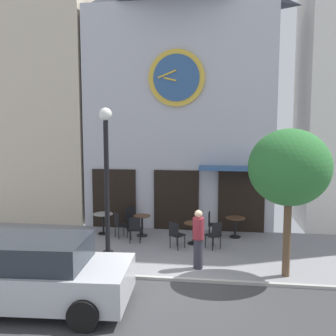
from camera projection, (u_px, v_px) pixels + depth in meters
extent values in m
cube|color=gray|center=(188.00, 251.00, 12.08)|extent=(26.06, 4.89, 0.05)
cube|color=#A8A5A0|center=(181.00, 279.00, 9.69)|extent=(26.06, 0.12, 0.08)
cube|color=#B2B2BC|center=(180.00, 118.00, 15.46)|extent=(7.37, 2.76, 8.58)
cylinder|color=gold|center=(176.00, 78.00, 13.87)|extent=(2.10, 0.10, 2.10)
cylinder|color=#2D5184|center=(176.00, 78.00, 13.81)|extent=(1.72, 0.04, 1.72)
cube|color=gold|center=(170.00, 79.00, 13.81)|extent=(0.47, 0.03, 0.17)
cube|color=gold|center=(167.00, 74.00, 13.80)|extent=(0.71, 0.03, 0.32)
cube|color=black|center=(114.00, 198.00, 14.73)|extent=(1.72, 0.10, 2.30)
cube|color=black|center=(176.00, 200.00, 14.41)|extent=(1.72, 0.10, 2.30)
cube|color=black|center=(241.00, 202.00, 14.09)|extent=(1.72, 0.10, 2.30)
cube|color=#33568C|center=(231.00, 168.00, 13.69)|extent=(2.36, 0.90, 0.12)
cube|color=beige|center=(23.00, 46.00, 16.90)|extent=(6.88, 4.53, 15.11)
cylinder|color=black|center=(108.00, 257.00, 10.92)|extent=(0.32, 0.32, 0.36)
cylinder|color=black|center=(107.00, 193.00, 10.71)|extent=(0.14, 0.14, 4.14)
sphere|color=white|center=(105.00, 114.00, 10.46)|extent=(0.36, 0.36, 0.36)
cylinder|color=brown|center=(287.00, 236.00, 9.91)|extent=(0.20, 0.20, 2.18)
ellipsoid|color=#2D7033|center=(289.00, 167.00, 9.70)|extent=(2.12, 1.91, 2.01)
cylinder|color=black|center=(103.00, 224.00, 13.88)|extent=(0.07, 0.07, 0.75)
cylinder|color=black|center=(103.00, 233.00, 13.92)|extent=(0.40, 0.40, 0.03)
cylinder|color=gray|center=(103.00, 214.00, 13.84)|extent=(0.72, 0.72, 0.03)
cylinder|color=black|center=(142.00, 226.00, 13.63)|extent=(0.07, 0.07, 0.74)
cylinder|color=black|center=(142.00, 235.00, 13.67)|extent=(0.40, 0.40, 0.03)
cylinder|color=brown|center=(142.00, 216.00, 13.59)|extent=(0.62, 0.62, 0.03)
cylinder|color=black|center=(194.00, 233.00, 12.71)|extent=(0.07, 0.07, 0.72)
cylinder|color=black|center=(193.00, 243.00, 12.75)|extent=(0.40, 0.40, 0.03)
cylinder|color=brown|center=(194.00, 223.00, 12.67)|extent=(0.64, 0.64, 0.03)
cylinder|color=black|center=(235.00, 228.00, 13.45)|extent=(0.07, 0.07, 0.71)
cylinder|color=black|center=(235.00, 237.00, 13.49)|extent=(0.40, 0.40, 0.03)
cylinder|color=brown|center=(235.00, 218.00, 13.41)|extent=(0.69, 0.69, 0.03)
cube|color=black|center=(177.00, 235.00, 12.22)|extent=(0.56, 0.56, 0.04)
cube|color=black|center=(174.00, 229.00, 12.07)|extent=(0.33, 0.25, 0.45)
cylinder|color=black|center=(185.00, 241.00, 12.26)|extent=(0.03, 0.03, 0.45)
cylinder|color=black|center=(177.00, 239.00, 12.49)|extent=(0.03, 0.03, 0.45)
cylinder|color=black|center=(178.00, 244.00, 12.01)|extent=(0.03, 0.03, 0.45)
cylinder|color=black|center=(170.00, 242.00, 12.24)|extent=(0.03, 0.03, 0.45)
cube|color=black|center=(213.00, 235.00, 12.20)|extent=(0.56, 0.56, 0.04)
cube|color=black|center=(217.00, 230.00, 12.03)|extent=(0.31, 0.28, 0.45)
cylinder|color=black|center=(213.00, 240.00, 12.46)|extent=(0.03, 0.03, 0.45)
cylinder|color=black|center=(206.00, 241.00, 12.27)|extent=(0.03, 0.03, 0.45)
cylinder|color=black|center=(220.00, 242.00, 12.18)|extent=(0.03, 0.03, 0.45)
cylinder|color=black|center=(212.00, 244.00, 11.99)|extent=(0.03, 0.03, 0.45)
cube|color=black|center=(132.00, 219.00, 14.28)|extent=(0.53, 0.53, 0.04)
cube|color=black|center=(131.00, 212.00, 14.42)|extent=(0.36, 0.20, 0.45)
cylinder|color=black|center=(128.00, 226.00, 14.09)|extent=(0.03, 0.03, 0.45)
cylinder|color=black|center=(137.00, 226.00, 14.20)|extent=(0.03, 0.03, 0.45)
cylinder|color=black|center=(126.00, 224.00, 14.41)|extent=(0.03, 0.03, 0.45)
cylinder|color=black|center=(135.00, 223.00, 14.52)|extent=(0.03, 0.03, 0.45)
cube|color=black|center=(121.00, 225.00, 13.43)|extent=(0.56, 0.56, 0.04)
cube|color=black|center=(116.00, 220.00, 13.31)|extent=(0.26, 0.33, 0.45)
cylinder|color=black|center=(128.00, 232.00, 13.39)|extent=(0.03, 0.03, 0.45)
cylinder|color=black|center=(124.00, 229.00, 13.68)|extent=(0.03, 0.03, 0.45)
cylinder|color=black|center=(119.00, 233.00, 13.22)|extent=(0.03, 0.03, 0.45)
cylinder|color=black|center=(115.00, 231.00, 13.51)|extent=(0.03, 0.03, 0.45)
cube|color=black|center=(135.00, 229.00, 12.91)|extent=(0.45, 0.45, 0.04)
cube|color=black|center=(135.00, 224.00, 12.70)|extent=(0.38, 0.09, 0.45)
cylinder|color=black|center=(141.00, 234.00, 13.10)|extent=(0.03, 0.03, 0.45)
cylinder|color=black|center=(131.00, 234.00, 13.10)|extent=(0.03, 0.03, 0.45)
cylinder|color=black|center=(140.00, 237.00, 12.76)|extent=(0.03, 0.03, 0.45)
cylinder|color=black|center=(130.00, 237.00, 12.76)|extent=(0.03, 0.03, 0.45)
cube|color=black|center=(214.00, 225.00, 13.48)|extent=(0.42, 0.42, 0.04)
cube|color=black|center=(209.00, 218.00, 13.49)|extent=(0.06, 0.38, 0.45)
cylinder|color=black|center=(219.00, 232.00, 13.31)|extent=(0.03, 0.03, 0.45)
cylinder|color=black|center=(219.00, 230.00, 13.64)|extent=(0.03, 0.03, 0.45)
cylinder|color=black|center=(209.00, 232.00, 13.37)|extent=(0.03, 0.03, 0.45)
cylinder|color=black|center=(210.00, 229.00, 13.70)|extent=(0.03, 0.03, 0.45)
cylinder|color=#2D2D38|center=(198.00, 254.00, 10.51)|extent=(0.29, 0.29, 0.85)
cylinder|color=maroon|center=(198.00, 228.00, 10.43)|extent=(0.36, 0.36, 0.60)
sphere|color=tan|center=(199.00, 214.00, 10.38)|extent=(0.22, 0.22, 0.22)
cube|color=#B7BABF|center=(32.00, 280.00, 8.27)|extent=(4.39, 2.04, 0.75)
cube|color=#262B33|center=(31.00, 252.00, 8.20)|extent=(2.49, 1.72, 0.60)
cylinder|color=black|center=(83.00, 315.00, 7.30)|extent=(0.65, 0.26, 0.64)
cylinder|color=black|center=(106.00, 278.00, 9.09)|extent=(0.65, 0.26, 0.64)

